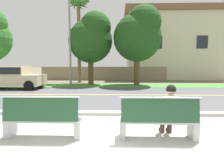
{
  "coord_description": "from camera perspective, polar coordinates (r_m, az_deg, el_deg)",
  "views": [
    {
      "loc": [
        0.4,
        -3.97,
        1.72
      ],
      "look_at": [
        0.17,
        3.33,
        1.0
      ],
      "focal_mm": 30.83,
      "sensor_mm": 36.0,
      "label": 1
    }
  ],
  "objects": [
    {
      "name": "house_across_street",
      "position": [
        24.16,
        17.03,
        10.52
      ],
      "size": [
        11.0,
        6.91,
        7.68
      ],
      "color": "beige",
      "rests_on": "ground_plane"
    },
    {
      "name": "bench_left",
      "position": [
        4.73,
        -19.77,
        -10.23
      ],
      "size": [
        1.75,
        0.48,
        1.01
      ],
      "color": "silver",
      "rests_on": "ground_plane"
    },
    {
      "name": "streetlamp",
      "position": [
        15.57,
        -12.26,
        15.04
      ],
      "size": [
        0.24,
        2.1,
        7.57
      ],
      "color": "gray",
      "rests_on": "ground_plane"
    },
    {
      "name": "car_beige_near",
      "position": [
        14.82,
        -27.71,
        1.63
      ],
      "size": [
        4.3,
        1.86,
        1.54
      ],
      "color": "#C6B793",
      "rests_on": "ground_plane"
    },
    {
      "name": "shade_tree_centre",
      "position": [
        15.51,
        7.98,
        14.03
      ],
      "size": [
        3.73,
        3.73,
        6.16
      ],
      "color": "brown",
      "rests_on": "ground_plane"
    },
    {
      "name": "curb_edge",
      "position": [
        6.55,
        -1.77,
        -9.1
      ],
      "size": [
        44.0,
        0.3,
        0.11
      ],
      "primitive_type": "cube",
      "color": "#ADA89E",
      "rests_on": "ground_plane"
    },
    {
      "name": "street_asphalt",
      "position": [
        10.62,
        -0.36,
        -3.67
      ],
      "size": [
        52.0,
        8.0,
        0.01
      ],
      "primitive_type": "cube",
      "color": "#515156",
      "rests_on": "ground_plane"
    },
    {
      "name": "seated_person_white",
      "position": [
        4.67,
        16.65,
        -7.51
      ],
      "size": [
        0.52,
        0.68,
        1.25
      ],
      "color": "#47382D",
      "rests_on": "ground_plane"
    },
    {
      "name": "far_verge_grass",
      "position": [
        15.22,
        0.31,
        -0.83
      ],
      "size": [
        48.0,
        2.8,
        0.02
      ],
      "primitive_type": "cube",
      "color": "#478438",
      "rests_on": "ground_plane"
    },
    {
      "name": "ground_plane",
      "position": [
        12.1,
        -0.09,
        -2.55
      ],
      "size": [
        140.0,
        140.0,
        0.0
      ],
      "primitive_type": "plane",
      "color": "#665B4C"
    },
    {
      "name": "sidewalk_pavement",
      "position": [
        4.71,
        -3.31,
        -15.7
      ],
      "size": [
        44.0,
        3.6,
        0.01
      ],
      "primitive_type": "cube",
      "color": "#B7B2A8",
      "rests_on": "ground_plane"
    },
    {
      "name": "bench_right",
      "position": [
        4.51,
        13.63,
        -10.85
      ],
      "size": [
        1.75,
        0.48,
        1.01
      ],
      "color": "silver",
      "rests_on": "ground_plane"
    },
    {
      "name": "road_centre_line",
      "position": [
        10.62,
        -0.36,
        -3.65
      ],
      "size": [
        48.0,
        0.14,
        0.01
      ],
      "primitive_type": "cube",
      "color": "#E0CC4C",
      "rests_on": "ground_plane"
    },
    {
      "name": "garden_wall",
      "position": [
        20.13,
        -2.5,
        2.71
      ],
      "size": [
        13.0,
        0.36,
        1.4
      ],
      "primitive_type": "cube",
      "color": "gray",
      "rests_on": "ground_plane"
    },
    {
      "name": "shade_tree_left",
      "position": [
        15.98,
        -6.03,
        13.04
      ],
      "size": [
        3.54,
        3.54,
        5.84
      ],
      "color": "brown",
      "rests_on": "ground_plane"
    },
    {
      "name": "palm_tree_tall",
      "position": [
        18.47,
        -9.88,
        19.54
      ],
      "size": [
        2.09,
        1.98,
        7.7
      ],
      "color": "brown",
      "rests_on": "ground_plane"
    }
  ]
}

